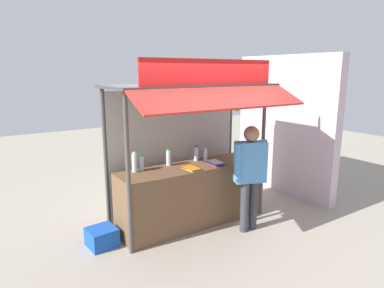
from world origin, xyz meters
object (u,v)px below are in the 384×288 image
(banana_bunch_rightmost, at_px, (173,114))
(water_bottle_far_right, at_px, (169,157))
(banana_bunch_leftmost, at_px, (196,108))
(banana_bunch_inner_right, at_px, (157,112))
(banana_bunch_inner_left, at_px, (237,107))
(water_bottle_right, at_px, (135,163))
(plastic_crate, at_px, (102,237))
(water_bottle_left, at_px, (141,163))
(magazine_stack_front_left, at_px, (192,168))
(water_bottle_back_right, at_px, (196,154))
(magazine_stack_center, at_px, (215,163))
(water_bottle_mid_left, at_px, (206,155))
(vendor_person, at_px, (250,169))

(banana_bunch_rightmost, bearing_deg, water_bottle_far_right, 66.11)
(banana_bunch_rightmost, bearing_deg, banana_bunch_leftmost, 0.38)
(banana_bunch_inner_right, bearing_deg, water_bottle_far_right, 51.09)
(banana_bunch_inner_right, bearing_deg, banana_bunch_inner_left, 0.04)
(water_bottle_right, relative_size, plastic_crate, 0.80)
(water_bottle_left, distance_m, magazine_stack_front_left, 0.75)
(water_bottle_right, bearing_deg, banana_bunch_leftmost, -42.97)
(water_bottle_back_right, distance_m, magazine_stack_front_left, 0.51)
(magazine_stack_front_left, relative_size, banana_bunch_leftmost, 1.34)
(magazine_stack_front_left, bearing_deg, banana_bunch_inner_left, -23.50)
(magazine_stack_center, bearing_deg, water_bottle_right, 165.27)
(magazine_stack_center, bearing_deg, magazine_stack_front_left, -177.32)
(magazine_stack_front_left, bearing_deg, water_bottle_right, 155.78)
(water_bottle_left, bearing_deg, banana_bunch_leftmost, -49.45)
(water_bottle_left, xyz_separation_m, banana_bunch_rightmost, (0.18, -0.64, 0.79))
(water_bottle_back_right, height_order, water_bottle_far_right, water_bottle_far_right)
(water_bottle_far_right, bearing_deg, water_bottle_right, -176.93)
(water_bottle_mid_left, distance_m, plastic_crate, 2.02)
(water_bottle_mid_left, bearing_deg, vendor_person, -72.50)
(water_bottle_right, relative_size, magazine_stack_center, 1.03)
(plastic_crate, bearing_deg, water_bottle_back_right, 4.98)
(water_bottle_back_right, bearing_deg, water_bottle_left, -179.82)
(water_bottle_left, bearing_deg, plastic_crate, -168.43)
(water_bottle_far_right, bearing_deg, banana_bunch_inner_right, -128.91)
(magazine_stack_front_left, relative_size, banana_bunch_inner_left, 1.17)
(water_bottle_far_right, height_order, banana_bunch_rightmost, banana_bunch_rightmost)
(water_bottle_back_right, relative_size, water_bottle_right, 0.88)
(water_bottle_mid_left, relative_size, banana_bunch_inner_left, 0.82)
(banana_bunch_inner_right, xyz_separation_m, banana_bunch_leftmost, (0.60, 0.00, 0.02))
(banana_bunch_rightmost, height_order, banana_bunch_inner_left, same)
(banana_bunch_inner_left, relative_size, plastic_crate, 0.72)
(water_bottle_back_right, relative_size, magazine_stack_center, 0.91)
(water_bottle_far_right, xyz_separation_m, magazine_stack_center, (0.64, -0.36, -0.10))
(water_bottle_far_right, bearing_deg, magazine_stack_front_left, -64.34)
(banana_bunch_rightmost, relative_size, banana_bunch_inner_left, 1.09)
(water_bottle_back_right, xyz_separation_m, banana_bunch_leftmost, (-0.44, -0.64, 0.83))
(water_bottle_right, bearing_deg, vendor_person, -30.84)
(water_bottle_back_right, relative_size, water_bottle_far_right, 0.95)
(water_bottle_mid_left, distance_m, water_bottle_back_right, 0.16)
(water_bottle_right, relative_size, banana_bunch_leftmost, 1.26)
(banana_bunch_inner_left, distance_m, plastic_crate, 2.69)
(water_bottle_right, xyz_separation_m, banana_bunch_leftmost, (0.66, -0.62, 0.82))
(water_bottle_mid_left, relative_size, water_bottle_back_right, 0.84)
(water_bottle_back_right, relative_size, banana_bunch_leftmost, 1.11)
(magazine_stack_center, bearing_deg, banana_bunch_inner_right, -165.78)
(water_bottle_right, xyz_separation_m, banana_bunch_rightmost, (0.30, -0.62, 0.76))
(banana_bunch_leftmost, bearing_deg, water_bottle_far_right, 96.81)
(magazine_stack_front_left, bearing_deg, water_bottle_left, 150.68)
(water_bottle_right, xyz_separation_m, water_bottle_left, (0.12, 0.02, -0.02))
(water_bottle_mid_left, distance_m, banana_bunch_inner_left, 1.01)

